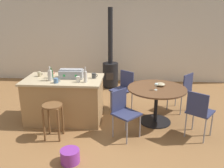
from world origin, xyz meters
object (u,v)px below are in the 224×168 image
(folding_chair_far, at_px, (124,110))
(folding_chair_left, at_px, (199,111))
(bottle_0, at_px, (50,75))
(cup_1, at_px, (78,79))
(cup_4, at_px, (94,76))
(serving_bowl, at_px, (161,84))
(cup_2, at_px, (40,74))
(bottle_2, at_px, (51,74))
(wooden_stool, at_px, (53,113))
(wood_stove, at_px, (110,69))
(cup_0, at_px, (56,81))
(plastic_bucket, at_px, (70,156))
(folding_chair_near, at_px, (123,87))
(cup_3, at_px, (52,73))
(toolbox, at_px, (71,74))
(bottle_1, at_px, (85,76))
(kitchen_island, at_px, (65,99))
(wine_glass, at_px, (156,85))
(dining_table, at_px, (156,96))
(folding_chair_right, at_px, (182,89))

(folding_chair_far, bearing_deg, folding_chair_left, 0.76)
(bottle_0, relative_size, cup_1, 2.52)
(folding_chair_far, relative_size, cup_4, 7.04)
(serving_bowl, bearing_deg, cup_2, -179.39)
(bottle_2, relative_size, cup_2, 1.93)
(cup_1, height_order, cup_2, cup_1)
(bottle_0, bearing_deg, wooden_stool, -71.47)
(wood_stove, relative_size, cup_0, 18.11)
(folding_chair_far, bearing_deg, bottle_0, 163.68)
(plastic_bucket, bearing_deg, folding_chair_near, 70.03)
(cup_3, bearing_deg, cup_2, -146.92)
(cup_3, distance_m, serving_bowl, 2.24)
(folding_chair_near, bearing_deg, toolbox, -151.02)
(bottle_1, distance_m, serving_bowl, 1.50)
(kitchen_island, relative_size, bottle_1, 5.21)
(bottle_2, bearing_deg, cup_1, -21.26)
(cup_2, bearing_deg, wine_glass, -5.47)
(dining_table, bearing_deg, folding_chair_far, -136.79)
(toolbox, xyz_separation_m, serving_bowl, (1.77, 0.09, -0.21))
(dining_table, xyz_separation_m, bottle_0, (-2.05, -0.17, 0.43))
(wooden_stool, bearing_deg, folding_chair_left, 3.89)
(bottle_1, distance_m, plastic_bucket, 1.50)
(kitchen_island, xyz_separation_m, bottle_2, (-0.24, 0.02, 0.52))
(bottle_0, height_order, bottle_2, bottle_0)
(dining_table, relative_size, folding_chair_far, 1.35)
(folding_chair_near, height_order, wine_glass, same)
(dining_table, bearing_deg, bottle_0, -175.13)
(toolbox, distance_m, cup_4, 0.45)
(folding_chair_far, relative_size, wood_stove, 0.38)
(wooden_stool, bearing_deg, folding_chair_far, 7.16)
(folding_chair_left, xyz_separation_m, serving_bowl, (-0.59, 0.69, 0.24))
(folding_chair_right, bearing_deg, kitchen_island, -166.25)
(bottle_1, distance_m, bottle_2, 0.76)
(kitchen_island, bearing_deg, bottle_0, -143.57)
(folding_chair_right, distance_m, cup_3, 2.82)
(kitchen_island, distance_m, serving_bowl, 1.96)
(wood_stove, xyz_separation_m, cup_4, (-0.16, -2.10, 0.40))
(folding_chair_near, xyz_separation_m, cup_1, (-0.83, -0.83, 0.42))
(wooden_stool, bearing_deg, cup_3, 106.78)
(bottle_2, xyz_separation_m, cup_4, (0.84, 0.05, -0.03))
(cup_3, bearing_deg, bottle_0, -75.76)
(toolbox, bearing_deg, cup_1, -53.83)
(folding_chair_near, relative_size, bottle_2, 4.13)
(cup_1, xyz_separation_m, serving_bowl, (1.58, 0.35, -0.18))
(folding_chair_near, bearing_deg, serving_bowl, -32.58)
(bottle_1, bearing_deg, plastic_bucket, -92.16)
(bottle_1, height_order, bottle_2, bottle_1)
(folding_chair_near, bearing_deg, bottle_2, -157.13)
(dining_table, distance_m, serving_bowl, 0.25)
(folding_chair_far, distance_m, toolbox, 1.32)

